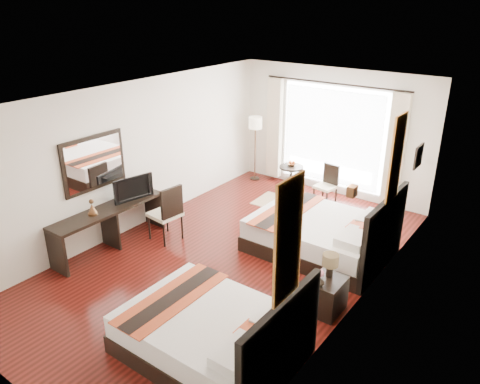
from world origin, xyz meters
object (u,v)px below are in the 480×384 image
Objects in this scene: floor_lamp at (255,127)px; desk_chair at (166,223)px; vase at (319,282)px; console_desk at (110,228)px; table_lamp at (330,262)px; television at (131,187)px; fruit_bowl at (292,165)px; side_table at (291,179)px; bed_near at (214,334)px; window_chair at (326,193)px; bed_far at (323,234)px; nightstand at (327,295)px.

desk_chair is at bearing -82.99° from floor_lamp.
console_desk is (-3.93, -0.40, -0.20)m from vase.
television reaches higher than table_lamp.
fruit_bowl reaches higher than vase.
fruit_bowl is (-0.02, 0.03, 0.34)m from side_table.
console_desk is at bearing 162.16° from bed_near.
table_lamp is 0.42× the size of window_chair.
bed_near is at bearing -116.02° from vase.
table_lamp is 3.92m from television.
floor_lamp is 2.34m from window_chair.
fruit_bowl is at bearing -95.48° from desk_chair.
side_table is at bearing -95.86° from desk_chair.
bed_far reaches higher than desk_chair.
table_lamp is 0.35m from vase.
table_lamp is 4.32m from side_table.
side_table is at bearing 132.51° from bed_far.
floor_lamp reaches higher than bed_far.
bed_near reaches higher than side_table.
table_lamp is (-0.03, 0.10, 0.49)m from nightstand.
console_desk is 4.33m from fruit_bowl.
bed_near reaches higher than console_desk.
television is at bearing 87.92° from console_desk.
table_lamp is at bearing -175.58° from desk_chair.
television is at bearing 153.64° from bed_near.
window_chair is at bearing -111.23° from desk_chair.
desk_chair reaches higher than vase.
table_lamp is 4.01m from console_desk.
table_lamp is (0.70, 1.73, 0.44)m from bed_near.
window_chair is at bearing 116.94° from nightstand.
nightstand is at bearing -177.22° from desk_chair.
vase is 3.96m from window_chair.
television reaches higher than console_desk.
window_chair reaches higher than side_table.
bed_near reaches higher than vase.
bed_far is 3.54m from television.
window_chair is at bearing -8.66° from floor_lamp.
floor_lamp is (0.16, 3.73, 0.34)m from television.
bed_near is 1.79m from nightstand.
television is at bearing -109.56° from fruit_bowl.
bed_near is 1.97× the size of desk_chair.
vase is at bearing -79.30° from television.
floor_lamp is at bearing 119.80° from bed_near.
table_lamp is at bearing -43.74° from floor_lamp.
vase is at bearing 179.32° from desk_chair.
vase is 5.45m from floor_lamp.
bed_far is at bearing -47.66° from fruit_bowl.
desk_chair is 0.70× the size of floor_lamp.
bed_near reaches higher than window_chair.
bed_far is 11.98× the size of fruit_bowl.
vase reaches higher than side_table.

